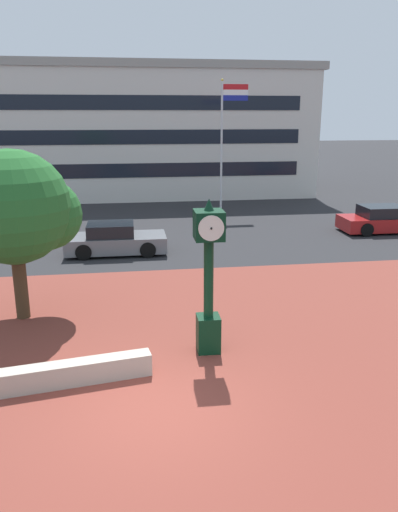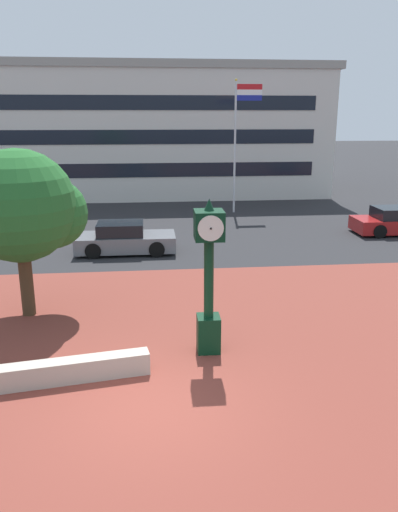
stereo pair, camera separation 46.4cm
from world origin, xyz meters
name	(u,v)px [view 2 (the right image)]	position (x,y,z in m)	size (l,w,h in m)	color
ground_plane	(150,406)	(0.00, 0.00, 0.00)	(200.00, 200.00, 0.00)	#262628
plaza_brick_paving	(149,349)	(0.00, 2.51, 0.00)	(44.00, 13.03, 0.01)	brown
planter_wall	(75,370)	(-1.60, 1.19, 0.25)	(3.20, 0.40, 0.50)	#ADA393
street_clock	(209,275)	(1.44, 2.30, 1.94)	(0.68, 0.79, 3.75)	black
plaza_tree	(26,208)	(-3.27, 5.24, 3.09)	(3.33, 3.10, 4.72)	#42301E
car_street_near	(125,239)	(-0.94, 11.68, 0.57)	(4.10, 1.92, 1.28)	slate
car_street_mid	(398,222)	(12.10, 13.84, 0.57)	(4.41, 2.01, 1.28)	maroon
flagpole_primary	(238,135)	(5.28, 20.11, 4.42)	(1.55, 0.14, 7.48)	silver
civic_building	(109,130)	(-2.62, 29.78, 4.45)	(30.97, 11.62, 8.88)	beige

